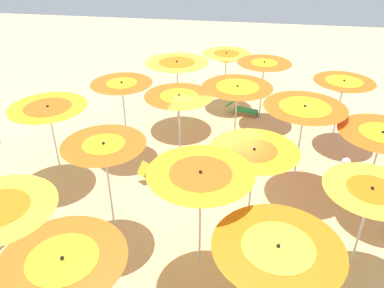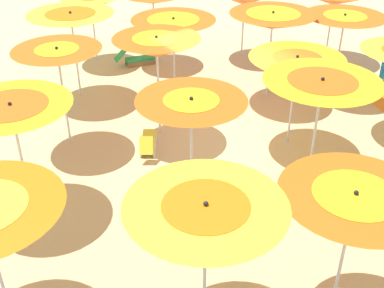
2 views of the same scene
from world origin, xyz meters
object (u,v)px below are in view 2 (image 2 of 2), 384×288
(beach_umbrella_11, at_px, (191,111))
(lounger_0, at_px, (148,142))
(beach_umbrella_7, at_px, (296,66))
(beach_umbrella_18, at_px, (71,20))
(beach_umbrella_6, at_px, (321,90))
(beach_ball, at_px, (284,68))
(beach_umbrella_12, at_px, (157,47))
(beach_umbrella_10, at_px, (206,214))
(beach_umbrella_16, at_px, (12,115))
(beach_umbrella_13, at_px, (173,25))
(beach_umbrella_8, at_px, (273,21))
(beach_umbrella_17, at_px, (58,56))
(beach_umbrella_5, at_px, (353,205))
(beach_umbrella_19, at_px, (91,2))
(beach_umbrella_3, at_px, (344,22))
(lounger_2, at_px, (137,59))

(beach_umbrella_11, relative_size, lounger_0, 2.18)
(beach_umbrella_7, height_order, beach_umbrella_18, beach_umbrella_18)
(beach_umbrella_6, distance_m, beach_umbrella_11, 2.51)
(beach_umbrella_6, xyz_separation_m, beach_ball, (4.68, -4.06, -2.16))
(lounger_0, height_order, beach_ball, lounger_0)
(beach_umbrella_11, relative_size, beach_umbrella_12, 1.00)
(beach_umbrella_10, xyz_separation_m, beach_umbrella_16, (4.24, 1.13, 0.00))
(beach_umbrella_13, distance_m, beach_umbrella_18, 2.71)
(beach_umbrella_7, relative_size, beach_umbrella_8, 0.91)
(beach_umbrella_13, distance_m, beach_umbrella_17, 3.71)
(beach_umbrella_10, height_order, beach_umbrella_18, beach_umbrella_18)
(beach_umbrella_8, bearing_deg, beach_ball, -60.29)
(beach_umbrella_7, height_order, lounger_0, beach_umbrella_7)
(beach_umbrella_8, distance_m, beach_umbrella_18, 5.31)
(beach_umbrella_5, bearing_deg, beach_umbrella_6, -39.77)
(beach_umbrella_17, bearing_deg, beach_umbrella_10, 175.08)
(beach_umbrella_17, xyz_separation_m, lounger_0, (-1.37, -1.36, -2.02))
(beach_umbrella_18, distance_m, lounger_0, 4.14)
(beach_umbrella_6, bearing_deg, beach_umbrella_19, 1.46)
(lounger_0, bearing_deg, beach_umbrella_8, -48.56)
(beach_umbrella_11, xyz_separation_m, beach_umbrella_18, (6.08, -0.51, -0.04))
(beach_umbrella_3, height_order, beach_umbrella_7, beach_umbrella_3)
(beach_umbrella_5, xyz_separation_m, beach_umbrella_17, (6.99, 1.26, 0.23))
(beach_umbrella_7, bearing_deg, beach_umbrella_3, -68.17)
(beach_umbrella_5, distance_m, beach_umbrella_18, 9.25)
(beach_umbrella_17, bearing_deg, beach_umbrella_7, -126.07)
(lounger_2, bearing_deg, beach_umbrella_6, -78.44)
(beach_umbrella_3, distance_m, beach_umbrella_11, 6.89)
(beach_umbrella_17, xyz_separation_m, lounger_2, (3.28, -3.82, -2.01))
(beach_umbrella_3, distance_m, beach_ball, 2.65)
(beach_umbrella_5, xyz_separation_m, beach_umbrella_19, (11.41, -1.69, -0.07))
(beach_umbrella_7, height_order, beach_umbrella_8, beach_umbrella_8)
(beach_umbrella_7, xyz_separation_m, lounger_0, (1.72, 2.88, -1.79))
(beach_umbrella_13, xyz_separation_m, beach_ball, (-0.80, -3.63, -1.87))
(beach_umbrella_6, height_order, beach_umbrella_17, beach_umbrella_6)
(beach_umbrella_3, bearing_deg, beach_umbrella_19, 35.61)
(beach_umbrella_7, xyz_separation_m, beach_umbrella_19, (7.51, 1.29, -0.06))
(beach_umbrella_8, relative_size, beach_umbrella_19, 1.14)
(beach_umbrella_12, height_order, beach_umbrella_16, beach_umbrella_12)
(beach_umbrella_5, xyz_separation_m, beach_umbrella_6, (2.31, -1.92, 0.32))
(beach_umbrella_3, xyz_separation_m, beach_umbrella_19, (6.24, 4.47, -0.14))
(beach_umbrella_7, height_order, beach_umbrella_10, beach_umbrella_7)
(beach_umbrella_7, xyz_separation_m, beach_umbrella_12, (2.22, 2.23, 0.26))
(beach_umbrella_6, bearing_deg, beach_umbrella_7, -33.77)
(beach_umbrella_17, relative_size, lounger_0, 2.12)
(beach_umbrella_6, xyz_separation_m, beach_umbrella_10, (-1.31, 3.70, -0.28))
(beach_umbrella_18, bearing_deg, beach_umbrella_11, 175.18)
(beach_umbrella_8, bearing_deg, beach_umbrella_16, 96.20)
(beach_umbrella_11, relative_size, beach_umbrella_16, 1.09)
(beach_umbrella_12, xyz_separation_m, beach_umbrella_18, (3.13, 0.67, -0.05))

